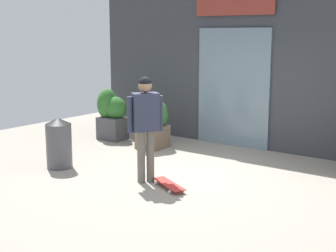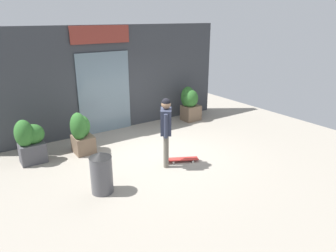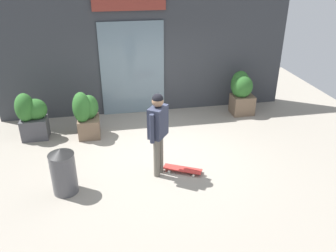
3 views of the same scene
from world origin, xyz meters
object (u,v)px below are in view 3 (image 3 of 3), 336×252
object	(u,v)px
planter_box_mid	(241,90)
trash_bin	(63,171)
skateboard	(183,169)
planter_box_right	(87,113)
skateboarder	(158,126)
planter_box_left	(30,114)

from	to	relation	value
planter_box_mid	trash_bin	bearing A→B (deg)	-147.74
skateboard	planter_box_right	world-z (taller)	planter_box_right
planter_box_mid	skateboarder	bearing A→B (deg)	-136.40
skateboarder	skateboard	xyz separation A→B (m)	(0.50, -0.03, -1.03)
planter_box_left	trash_bin	world-z (taller)	planter_box_left
skateboarder	planter_box_left	distance (m)	3.55
skateboard	planter_box_mid	size ratio (longest dim) A/B	0.66
skateboarder	planter_box_mid	bearing A→B (deg)	78.54
skateboard	planter_box_mid	xyz separation A→B (m)	(2.28, 2.68, 0.64)
skateboarder	skateboard	world-z (taller)	skateboarder
planter_box_right	trash_bin	distance (m)	2.32
planter_box_right	planter_box_mid	distance (m)	4.28
planter_box_right	trash_bin	xyz separation A→B (m)	(-0.39, -2.28, -0.16)
trash_bin	planter_box_right	bearing A→B (deg)	80.23
skateboarder	planter_box_left	size ratio (longest dim) A/B	1.49
skateboarder	skateboard	bearing A→B (deg)	31.29
planter_box_left	planter_box_mid	size ratio (longest dim) A/B	0.96
skateboard	planter_box_right	distance (m)	2.88
planter_box_right	planter_box_mid	size ratio (longest dim) A/B	0.97
planter_box_left	planter_box_right	bearing A→B (deg)	-5.42
skateboard	planter_box_left	world-z (taller)	planter_box_left
planter_box_mid	trash_bin	size ratio (longest dim) A/B	1.31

